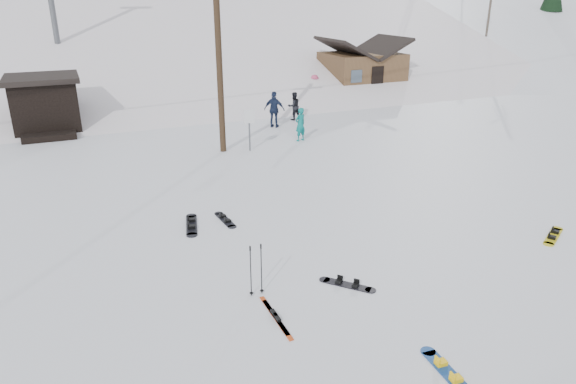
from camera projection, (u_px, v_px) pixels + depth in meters
name	position (u px, v px, depth m)	size (l,w,h in m)	color
ground	(335.00, 354.00, 9.84)	(200.00, 200.00, 0.00)	white
ski_slope	(112.00, 160.00, 61.21)	(60.00, 75.00, 45.00)	white
ridge_right	(402.00, 130.00, 70.71)	(34.00, 85.00, 36.00)	white
treeline_right	(437.00, 54.00, 59.16)	(20.00, 60.00, 10.00)	black
treeline_crest	(83.00, 37.00, 83.41)	(50.00, 6.00, 10.00)	black
utility_pole	(218.00, 41.00, 20.87)	(2.00, 0.26, 9.00)	#3A2819
trail_sign	(249.00, 122.00, 22.15)	(0.50, 0.09, 1.85)	#595B60
lift_hut	(45.00, 104.00, 25.40)	(3.40, 4.10, 2.75)	black
cabin	(362.00, 71.00, 35.41)	(5.39, 4.40, 3.77)	brown
hero_snowboard	(448.00, 372.00, 9.31)	(0.38, 1.55, 0.11)	#164390
hero_skis	(276.00, 317.00, 10.92)	(0.11, 1.71, 0.09)	#A93811
ski_poles	(256.00, 269.00, 11.56)	(0.35, 0.09, 1.26)	black
board_scatter_b	(192.00, 225.00, 15.28)	(0.62, 1.66, 0.12)	black
board_scatter_d	(347.00, 284.00, 12.14)	(1.02, 1.11, 0.10)	black
board_scatter_e	(553.00, 236.00, 14.58)	(1.37, 0.91, 0.11)	yellow
board_scatter_f	(225.00, 219.00, 15.64)	(0.35, 1.38, 0.10)	black
skier_teal	(300.00, 124.00, 23.87)	(0.57, 0.37, 1.57)	#0B706C
skier_dark	(294.00, 106.00, 27.91)	(0.74, 0.57, 1.52)	black
skier_pink	(314.00, 87.00, 33.59)	(1.01, 0.58, 1.56)	#CA476F
skier_navy	(274.00, 110.00, 26.27)	(1.08, 0.45, 1.85)	#18223E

